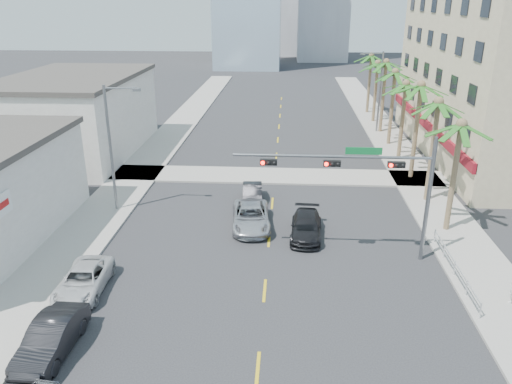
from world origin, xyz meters
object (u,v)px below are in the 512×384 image
Objects in this scene: car_parked_mid at (51,338)px; car_lane_right at (306,226)px; car_parked_far at (84,280)px; car_lane_center at (251,217)px; car_lane_left at (252,194)px; traffic_signal_mast at (372,177)px.

car_parked_mid is 0.97× the size of car_lane_right.
car_lane_center is (8.11, 8.44, 0.08)m from car_parked_far.
car_parked_far is (-0.50, 4.85, -0.11)m from car_parked_mid.
car_parked_mid is 1.13× the size of car_lane_left.
car_parked_far is 0.89× the size of car_lane_center.
car_lane_right is (11.74, 7.26, 0.03)m from car_parked_far.
car_parked_mid is (-14.68, -9.47, -4.30)m from traffic_signal_mast.
traffic_signal_mast is at bearing 14.27° from car_parked_far.
car_lane_left is at bearing 131.75° from traffic_signal_mast.
car_lane_right is at bearing 29.08° from car_parked_far.
car_lane_center is at bearing -91.34° from car_lane_left.
car_parked_mid is 4.88m from car_parked_far.
car_lane_center reaches higher than car_parked_far.
traffic_signal_mast is 16.47m from car_parked_far.
traffic_signal_mast is 9.14m from car_lane_center.
car_parked_mid is 0.87× the size of car_lane_center.
car_lane_center reaches higher than car_lane_right.
car_parked_far is at bearing 97.12° from car_parked_mid.
car_parked_far is 1.16× the size of car_lane_left.
car_lane_right reaches higher than car_parked_far.
car_lane_left is at bearing 128.16° from car_lane_right.
car_parked_far is at bearing -125.78° from car_lane_left.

